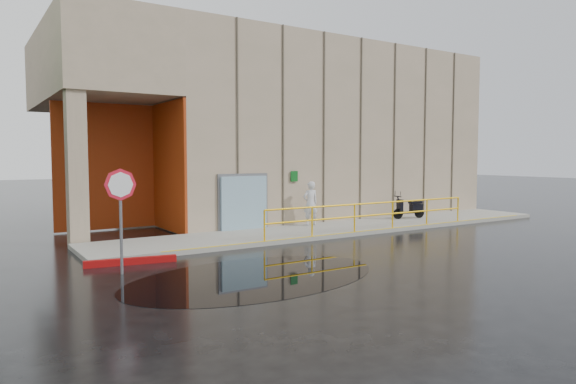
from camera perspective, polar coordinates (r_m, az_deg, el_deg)
name	(u,v)px	position (r m, az deg, el deg)	size (l,w,h in m)	color
ground	(336,260)	(14.52, 5.40, -7.55)	(120.00, 120.00, 0.00)	black
sidewalk	(346,228)	(20.43, 6.45, -3.98)	(20.00, 3.00, 0.15)	gray
building	(282,130)	(26.19, -0.64, 6.85)	(20.00, 10.17, 8.00)	gray
guardrail	(374,216)	(19.50, 9.54, -2.60)	(9.56, 0.06, 1.03)	yellow
person	(310,203)	(20.41, 2.50, -1.27)	(0.64, 0.42, 1.76)	silver
scooter	(409,203)	(23.31, 13.33, -1.16)	(1.61, 0.77, 1.22)	black
stop_sign	(121,198)	(13.14, -18.11, -0.60)	(0.78, 0.12, 2.60)	slate
red_curb	(131,261)	(14.49, -17.05, -7.37)	(2.40, 0.18, 0.18)	#90090A
puddle	(255,277)	(12.53, -3.67, -9.39)	(6.66, 4.10, 0.01)	black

